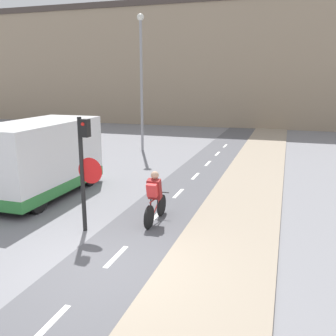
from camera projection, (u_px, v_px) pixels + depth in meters
ground_plane at (106, 268)px, 7.92m from camera, size 120.00×120.00×0.00m
bike_lane at (106, 267)px, 7.93m from camera, size 2.11×60.00×0.02m
sidewalk_strip at (211, 284)px, 7.25m from camera, size 2.40×60.00×0.05m
building_row_background at (249, 64)px, 31.53m from camera, size 60.00×5.20×10.29m
traffic_light_pole at (85, 162)px, 9.43m from camera, size 0.67×0.26×2.99m
street_lamp_far at (141, 70)px, 19.89m from camera, size 0.36×0.36×7.20m
cyclist_near at (155, 198)px, 10.28m from camera, size 0.46×1.66×1.47m
van at (40, 160)px, 12.61m from camera, size 2.17×4.76×2.53m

